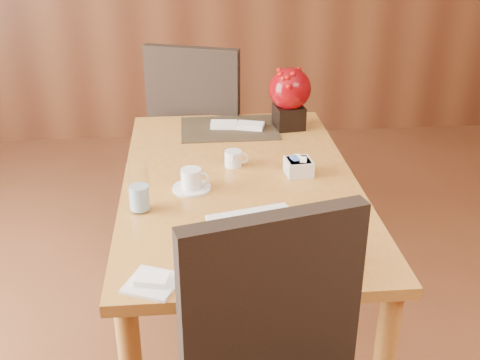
{
  "coord_description": "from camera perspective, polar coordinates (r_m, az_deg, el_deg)",
  "views": [
    {
      "loc": [
        -0.19,
        -1.49,
        1.76
      ],
      "look_at": [
        -0.02,
        0.35,
        0.87
      ],
      "focal_mm": 45.0,
      "sensor_mm": 36.0,
      "label": 1
    }
  ],
  "objects": [
    {
      "name": "bread_plate",
      "position": [
        1.75,
        -8.3,
        -9.65
      ],
      "size": [
        0.18,
        0.18,
        0.01
      ],
      "primitive_type": "cube",
      "rotation": [
        0.0,
        0.0,
        -0.41
      ],
      "color": "white",
      "rests_on": "dining_table"
    },
    {
      "name": "placemat_near",
      "position": [
        1.85,
        1.56,
        -7.29
      ],
      "size": [
        0.45,
        0.33,
        0.01
      ],
      "primitive_type": "cube",
      "color": "black",
      "rests_on": "dining_table"
    },
    {
      "name": "coffee_cup",
      "position": [
        2.25,
        -4.63,
        -0.07
      ],
      "size": [
        0.14,
        0.14,
        0.08
      ],
      "rotation": [
        0.0,
        0.0,
        -0.29
      ],
      "color": "white",
      "rests_on": "dining_table"
    },
    {
      "name": "creamer_jug",
      "position": [
        2.43,
        -0.65,
        2.05
      ],
      "size": [
        0.1,
        0.1,
        0.06
      ],
      "primitive_type": null,
      "rotation": [
        0.0,
        0.0,
        -0.13
      ],
      "color": "white",
      "rests_on": "dining_table"
    },
    {
      "name": "berry_decor",
      "position": [
        2.8,
        4.73,
        8.09
      ],
      "size": [
        0.19,
        0.19,
        0.29
      ],
      "rotation": [
        0.0,
        0.0,
        0.13
      ],
      "color": "black",
      "rests_on": "dining_table"
    },
    {
      "name": "soup_setting",
      "position": [
        1.78,
        2.05,
        -6.55
      ],
      "size": [
        0.37,
        0.37,
        0.12
      ],
      "rotation": [
        0.0,
        0.0,
        0.24
      ],
      "color": "white",
      "rests_on": "dining_table"
    },
    {
      "name": "far_chair",
      "position": [
        3.24,
        -3.68,
        4.86
      ],
      "size": [
        0.64,
        0.64,
        1.08
      ],
      "rotation": [
        0.0,
        0.0,
        2.81
      ],
      "color": "black",
      "rests_on": "ground"
    },
    {
      "name": "dining_table",
      "position": [
        2.37,
        -0.0,
        -2.07
      ],
      "size": [
        0.9,
        1.5,
        0.75
      ],
      "color": "#BC7F34",
      "rests_on": "ground"
    },
    {
      "name": "placemat_far",
      "position": [
        2.83,
        -1.02,
        4.92
      ],
      "size": [
        0.45,
        0.33,
        0.01
      ],
      "primitive_type": "cube",
      "color": "black",
      "rests_on": "dining_table"
    },
    {
      "name": "sugar_caddy",
      "position": [
        2.38,
        5.58,
        1.25
      ],
      "size": [
        0.11,
        0.11,
        0.06
      ],
      "primitive_type": "cube",
      "rotation": [
        0.0,
        0.0,
        0.09
      ],
      "color": "white",
      "rests_on": "dining_table"
    },
    {
      "name": "napkins_far",
      "position": [
        2.83,
        -0.1,
        5.22
      ],
      "size": [
        0.26,
        0.14,
        0.02
      ],
      "primitive_type": null,
      "rotation": [
        0.0,
        0.0,
        -0.22
      ],
      "color": "white",
      "rests_on": "dining_table"
    },
    {
      "name": "water_glass",
      "position": [
        2.1,
        -9.58,
        -0.73
      ],
      "size": [
        0.1,
        0.1,
        0.18
      ],
      "primitive_type": "cylinder",
      "rotation": [
        0.0,
        0.0,
        -0.36
      ],
      "color": "silver",
      "rests_on": "dining_table"
    }
  ]
}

